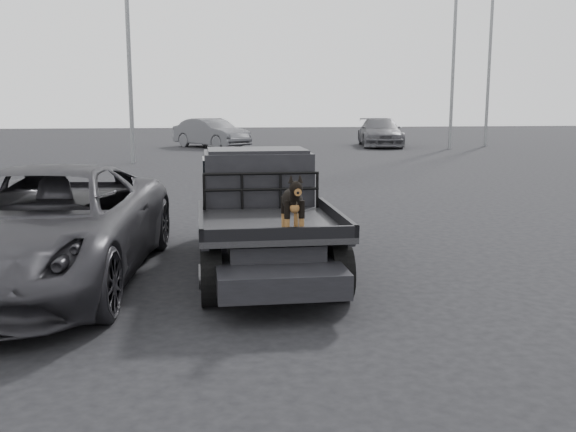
{
  "coord_description": "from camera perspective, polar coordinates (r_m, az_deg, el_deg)",
  "views": [
    {
      "loc": [
        -1.64,
        -7.71,
        2.55
      ],
      "look_at": [
        -0.62,
        -0.4,
        1.24
      ],
      "focal_mm": 40.0,
      "sensor_mm": 36.0,
      "label": 1
    }
  ],
  "objects": [
    {
      "name": "floodlight_far",
      "position": [
        40.2,
        17.68,
        16.87
      ],
      "size": [
        1.08,
        0.28,
        14.09
      ],
      "color": "slate",
      "rests_on": "ground"
    },
    {
      "name": "flatbed_ute",
      "position": [
        9.88,
        -2.23,
        -2.17
      ],
      "size": [
        2.0,
        5.4,
        0.92
      ],
      "primitive_type": null,
      "color": "black",
      "rests_on": "ground"
    },
    {
      "name": "dog",
      "position": [
        8.0,
        0.39,
        1.0
      ],
      "size": [
        0.32,
        0.6,
        0.74
      ],
      "primitive_type": null,
      "color": "black",
      "rests_on": "flatbed_ute"
    },
    {
      "name": "distant_car_a",
      "position": [
        37.34,
        -6.84,
        7.33
      ],
      "size": [
        4.52,
        5.06,
        1.67
      ],
      "primitive_type": "imported",
      "rotation": [
        0.0,
        0.0,
        0.67
      ],
      "color": "#494A4E",
      "rests_on": "ground"
    },
    {
      "name": "headache_rack",
      "position": [
        9.94,
        -2.38,
        2.22
      ],
      "size": [
        1.8,
        0.08,
        0.55
      ],
      "primitive_type": null,
      "color": "black",
      "rests_on": "flatbed_ute"
    },
    {
      "name": "parked_suv",
      "position": [
        9.65,
        -20.83,
        -0.89
      ],
      "size": [
        3.36,
        6.21,
        1.65
      ],
      "primitive_type": "imported",
      "rotation": [
        0.0,
        0.0,
        -0.11
      ],
      "color": "#2C2B30",
      "rests_on": "ground"
    },
    {
      "name": "floodlight_mid",
      "position": [
        37.43,
        14.66,
        17.07
      ],
      "size": [
        1.08,
        0.28,
        13.48
      ],
      "color": "slate",
      "rests_on": "ground"
    },
    {
      "name": "distant_car_b",
      "position": [
        38.51,
        8.19,
        7.38
      ],
      "size": [
        3.23,
        6.02,
        1.66
      ],
      "primitive_type": "imported",
      "rotation": [
        0.0,
        0.0,
        -0.16
      ],
      "color": "#4F4E53",
      "rests_on": "ground"
    },
    {
      "name": "ute_cab",
      "position": [
        10.67,
        -2.78,
        3.64
      ],
      "size": [
        1.72,
        1.3,
        0.88
      ],
      "primitive_type": null,
      "color": "black",
      "rests_on": "flatbed_ute"
    },
    {
      "name": "ground",
      "position": [
        8.28,
        3.92,
        -7.89
      ],
      "size": [
        120.0,
        120.0,
        0.0
      ],
      "primitive_type": "plane",
      "color": "black",
      "rests_on": "ground"
    }
  ]
}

